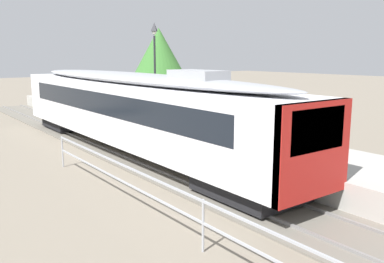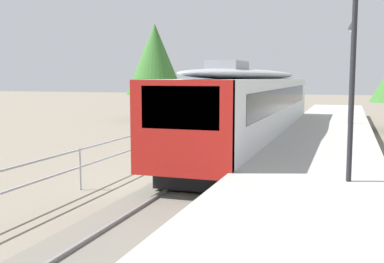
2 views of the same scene
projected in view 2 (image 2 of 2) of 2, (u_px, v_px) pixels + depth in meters
ground_plane at (106, 183)px, 14.77m from camera, size 160.00×160.00×0.00m
track_rails at (197, 189)px, 13.82m from camera, size 3.20×60.00×0.14m
commuter_train at (254, 103)px, 21.52m from camera, size 2.82×20.09×3.74m
station_platform at (312, 183)px, 12.76m from camera, size 3.90×60.00×0.90m
platform_lamp_mid_platform at (355, 18)px, 10.54m from camera, size 0.34×0.34×5.35m
platform_lamp_far_end at (352, 52)px, 24.33m from camera, size 0.34×0.34×5.35m
tree_behind_station_far at (155, 59)px, 36.62m from camera, size 4.51×4.51×7.43m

